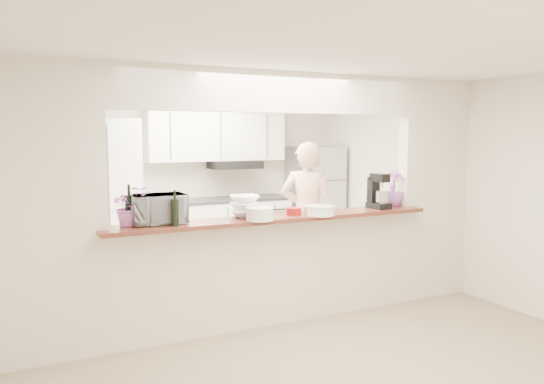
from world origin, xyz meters
TOP-DOWN VIEW (x-y plane):
  - floor at (0.00, 0.00)m, footprint 6.00×6.00m
  - tile_overlay at (0.00, 1.55)m, footprint 5.00×2.90m
  - partition at (0.00, 0.00)m, footprint 5.00×0.15m
  - bar_counter at (0.00, -0.00)m, footprint 3.40×0.38m
  - kitchen_cabinets at (-0.19, 2.72)m, footprint 3.15×0.62m
  - refrigerator at (2.05, 2.65)m, footprint 0.75×0.70m
  - flower_left at (-1.40, 0.05)m, footprint 0.38×0.36m
  - wine_bottle_a at (-1.05, -0.15)m, footprint 0.06×0.06m
  - wine_bottle_b at (-1.40, 0.07)m, footprint 0.07×0.07m
  - toaster_oven at (-1.15, 0.05)m, footprint 0.48×0.33m
  - serving_bowls at (-0.30, 0.05)m, footprint 0.32×0.32m
  - plate_stack_a at (-0.25, -0.19)m, footprint 0.27×0.27m
  - plate_stack_b at (0.42, -0.19)m, footprint 0.28×0.28m
  - red_bowl at (0.20, -0.03)m, footprint 0.16×0.16m
  - tan_bowl at (0.40, -0.03)m, footprint 0.17×0.17m
  - utensil_caddy at (0.45, -0.15)m, footprint 0.25×0.21m
  - stand_mixer at (1.25, -0.02)m, footprint 0.17×0.27m
  - flower_right at (1.52, 0.05)m, footprint 0.30×0.30m
  - person at (0.93, 0.96)m, footprint 0.78×0.74m

SIDE VIEW (x-z plane):
  - floor at x=0.00m, z-range 0.00..0.00m
  - tile_overlay at x=0.00m, z-range 0.00..0.01m
  - bar_counter at x=0.00m, z-range 0.03..1.12m
  - refrigerator at x=2.05m, z-range 0.00..1.70m
  - person at x=0.93m, z-range 0.00..1.79m
  - kitchen_cabinets at x=-0.19m, z-range -0.15..2.10m
  - red_bowl at x=0.20m, z-range 1.09..1.16m
  - tan_bowl at x=0.40m, z-range 1.09..1.17m
  - plate_stack_b at x=0.42m, z-range 1.09..1.19m
  - plate_stack_a at x=-0.25m, z-range 1.09..1.21m
  - utensil_caddy at x=0.45m, z-range 1.07..1.28m
  - serving_bowls at x=-0.30m, z-range 1.09..1.30m
  - wine_bottle_a at x=-1.05m, z-range 1.05..1.38m
  - toaster_oven at x=-1.15m, z-range 1.09..1.36m
  - wine_bottle_b at x=-1.40m, z-range 1.05..1.42m
  - stand_mixer at x=1.25m, z-range 1.07..1.45m
  - flower_left at x=-1.40m, z-range 1.09..1.44m
  - flower_right at x=1.52m, z-range 1.09..1.50m
  - partition at x=0.00m, z-range 0.23..2.73m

